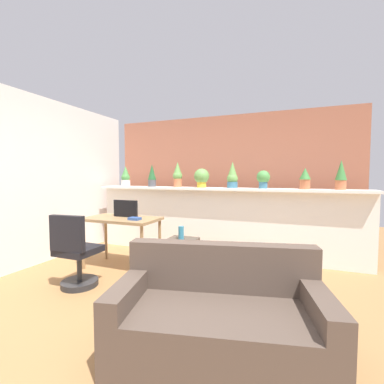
# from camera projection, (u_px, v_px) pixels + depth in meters

# --- Properties ---
(ground_plane) EXTENTS (12.00, 12.00, 0.00)m
(ground_plane) POSITION_uv_depth(u_px,v_px,m) (166.00, 310.00, 2.67)
(ground_plane) COLOR #9E7042
(divider_wall) EXTENTS (4.58, 0.16, 1.13)m
(divider_wall) POSITION_uv_depth(u_px,v_px,m) (219.00, 223.00, 4.50)
(divider_wall) COLOR white
(divider_wall) RESTS_ON ground
(plant_shelf) EXTENTS (4.58, 0.37, 0.04)m
(plant_shelf) POSITION_uv_depth(u_px,v_px,m) (218.00, 189.00, 4.43)
(plant_shelf) COLOR white
(plant_shelf) RESTS_ON divider_wall
(brick_wall_behind) EXTENTS (4.58, 0.10, 2.50)m
(brick_wall_behind) POSITION_uv_depth(u_px,v_px,m) (227.00, 182.00, 5.01)
(brick_wall_behind) COLOR #AD664C
(brick_wall_behind) RESTS_ON ground
(side_wall_left) EXTENTS (0.12, 4.40, 2.60)m
(side_wall_left) POSITION_uv_depth(u_px,v_px,m) (24.00, 180.00, 3.89)
(side_wall_left) COLOR white
(side_wall_left) RESTS_ON ground
(potted_plant_0) EXTENTS (0.17, 0.17, 0.39)m
(potted_plant_0) POSITION_uv_depth(u_px,v_px,m) (126.00, 177.00, 5.10)
(potted_plant_0) COLOR silver
(potted_plant_0) RESTS_ON plant_shelf
(potted_plant_1) EXTENTS (0.15, 0.15, 0.41)m
(potted_plant_1) POSITION_uv_depth(u_px,v_px,m) (152.00, 175.00, 4.86)
(potted_plant_1) COLOR #4C4C51
(potted_plant_1) RESTS_ON plant_shelf
(potted_plant_2) EXTENTS (0.17, 0.17, 0.45)m
(potted_plant_2) POSITION_uv_depth(u_px,v_px,m) (178.00, 175.00, 4.69)
(potted_plant_2) COLOR #C66B42
(potted_plant_2) RESTS_ON plant_shelf
(potted_plant_3) EXTENTS (0.26, 0.26, 0.32)m
(potted_plant_3) POSITION_uv_depth(u_px,v_px,m) (202.00, 177.00, 4.50)
(potted_plant_3) COLOR gold
(potted_plant_3) RESTS_ON plant_shelf
(potted_plant_4) EXTENTS (0.18, 0.18, 0.44)m
(potted_plant_4) POSITION_uv_depth(u_px,v_px,m) (232.00, 176.00, 4.35)
(potted_plant_4) COLOR #386B84
(potted_plant_4) RESTS_ON plant_shelf
(potted_plant_5) EXTENTS (0.21, 0.21, 0.29)m
(potted_plant_5) POSITION_uv_depth(u_px,v_px,m) (263.00, 178.00, 4.16)
(potted_plant_5) COLOR #386B84
(potted_plant_5) RESTS_ON plant_shelf
(potted_plant_6) EXTENTS (0.16, 0.16, 0.32)m
(potted_plant_6) POSITION_uv_depth(u_px,v_px,m) (305.00, 178.00, 3.91)
(potted_plant_6) COLOR #C66B42
(potted_plant_6) RESTS_ON plant_shelf
(potted_plant_7) EXTENTS (0.15, 0.15, 0.43)m
(potted_plant_7) POSITION_uv_depth(u_px,v_px,m) (341.00, 174.00, 3.77)
(potted_plant_7) COLOR #C66B42
(potted_plant_7) RESTS_ON plant_shelf
(desk) EXTENTS (1.10, 0.60, 0.75)m
(desk) POSITION_uv_depth(u_px,v_px,m) (122.00, 223.00, 3.89)
(desk) COLOR #99754C
(desk) RESTS_ON ground
(tv_monitor) EXTENTS (0.40, 0.04, 0.25)m
(tv_monitor) POSITION_uv_depth(u_px,v_px,m) (126.00, 209.00, 3.94)
(tv_monitor) COLOR black
(tv_monitor) RESTS_ON desk
(office_chair) EXTENTS (0.46, 0.46, 0.91)m
(office_chair) POSITION_uv_depth(u_px,v_px,m) (76.00, 256.00, 3.19)
(office_chair) COLOR #262628
(office_chair) RESTS_ON ground
(side_cube_shelf) EXTENTS (0.40, 0.41, 0.50)m
(side_cube_shelf) POSITION_uv_depth(u_px,v_px,m) (181.00, 257.00, 3.61)
(side_cube_shelf) COLOR #4C4238
(side_cube_shelf) RESTS_ON ground
(vase_on_shelf) EXTENTS (0.08, 0.08, 0.18)m
(vase_on_shelf) POSITION_uv_depth(u_px,v_px,m) (181.00, 233.00, 3.59)
(vase_on_shelf) COLOR teal
(vase_on_shelf) RESTS_ON side_cube_shelf
(book_on_desk) EXTENTS (0.16, 0.12, 0.04)m
(book_on_desk) POSITION_uv_depth(u_px,v_px,m) (135.00, 219.00, 3.68)
(book_on_desk) COLOR #2D4C8C
(book_on_desk) RESTS_ON desk
(couch) EXTENTS (1.69, 1.08, 0.80)m
(couch) POSITION_uv_depth(u_px,v_px,m) (219.00, 319.00, 1.99)
(couch) COLOR brown
(couch) RESTS_ON ground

